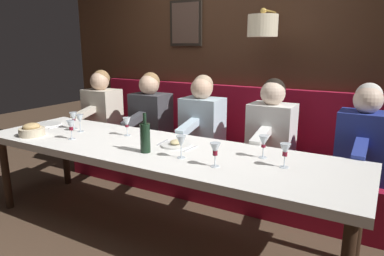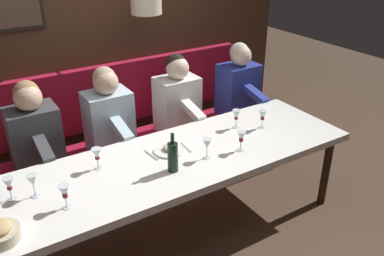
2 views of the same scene
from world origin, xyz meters
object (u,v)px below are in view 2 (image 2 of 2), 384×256
Objects in this scene: diner_far at (34,130)px; wine_glass_1 at (9,184)px; wine_glass_6 at (65,192)px; bread_bowl at (0,233)px; wine_bottle at (173,157)px; wine_glass_3 at (97,154)px; wine_glass_4 at (236,115)px; diner_near at (177,97)px; wine_glass_0 at (241,137)px; wine_glass_7 at (33,181)px; dining_table at (160,169)px; diner_nearest at (239,82)px; wine_glass_5 at (263,116)px; diner_middle at (108,113)px; wine_glass_2 at (207,144)px.

diner_far is 0.85m from wine_glass_1.
wine_glass_6 is 0.75× the size of bread_bowl.
wine_bottle is at bearing -88.77° from wine_glass_6.
wine_glass_3 is 1.00× the size of wine_glass_6.
wine_bottle is at bearing 111.14° from wine_glass_4.
diner_near is at bearing -56.59° from wine_glass_3.
wine_glass_3 is 0.75× the size of bread_bowl.
wine_glass_4 is 1.62m from wine_glass_6.
diner_far reaches higher than wine_glass_0.
wine_glass_4 is 1.00× the size of wine_glass_7.
wine_glass_1 is 1.00× the size of wine_glass_4.
diner_nearest reaches higher than dining_table.
wine_glass_6 is at bearing -134.70° from wine_glass_1.
wine_glass_5 reaches higher than dining_table.
wine_glass_3 is 0.55× the size of wine_bottle.
diner_nearest is 2.82m from bread_bowl.
diner_far reaches higher than wine_glass_7.
wine_glass_7 is at bearing 134.42° from diner_middle.
diner_middle reaches higher than wine_glass_4.
wine_bottle reaches higher than wine_glass_5.
wine_glass_2 is at bearing -111.68° from wine_glass_3.
diner_middle is at bearing 50.84° from wine_glass_4.
wine_glass_7 is at bearing -108.63° from wine_glass_1.
wine_glass_4 and wine_glass_6 have the same top height.
dining_table is at bearing -93.70° from wine_glass_7.
wine_glass_5 is at bearing -116.19° from diner_far.
wine_glass_6 is (0.01, 1.37, 0.00)m from wine_glass_0.
diner_near is 1.07m from wine_glass_2.
wine_glass_0 is 1.77m from bread_bowl.
wine_glass_3 is 0.54m from wine_bottle.
diner_middle is 1.14m from wine_glass_4.
wine_glass_1 is at bearing 91.81° from wine_glass_4.
diner_near reaches higher than bread_bowl.
wine_glass_0 is 0.75× the size of bread_bowl.
wine_glass_0 and wine_glass_3 have the same top height.
diner_far is (0.00, 1.36, 0.00)m from diner_near.
wine_glass_4 is at bearing -79.04° from dining_table.
diner_nearest is at bearing -70.43° from wine_glass_7.
bread_bowl is at bearing 97.84° from wine_glass_5.
wine_glass_1 is (-0.78, 0.98, 0.04)m from diner_middle.
diner_nearest is 4.82× the size of wine_glass_1.
bread_bowl is at bearing 102.88° from dining_table.
wine_glass_6 is 0.26m from wine_glass_7.
wine_glass_3 is at bearing 68.32° from wine_glass_2.
diner_far is 0.85m from wine_glass_7.
wine_glass_3 and wine_glass_5 have the same top height.
diner_near reaches higher than wine_bottle.
diner_middle reaches higher than wine_glass_7.
diner_nearest is 1.00× the size of diner_near.
diner_far is at bearing 45.26° from wine_glass_2.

